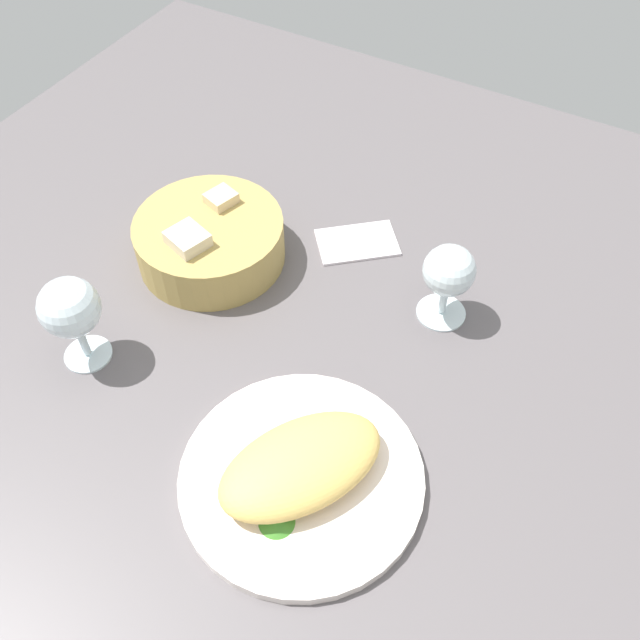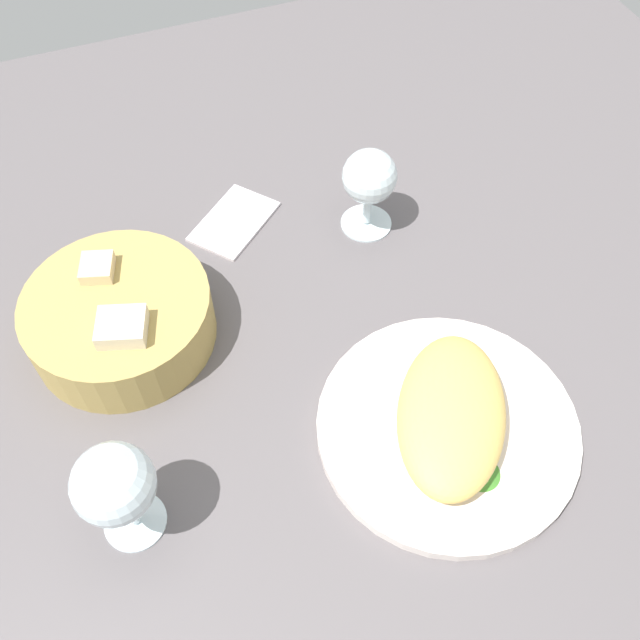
{
  "view_description": "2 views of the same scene",
  "coord_description": "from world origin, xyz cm",
  "px_view_note": "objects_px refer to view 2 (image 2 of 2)",
  "views": [
    {
      "loc": [
        -41.14,
        -25.92,
        70.47
      ],
      "look_at": [
        6.11,
        0.59,
        5.43
      ],
      "focal_mm": 40.33,
      "sensor_mm": 36.0,
      "label": 1
    },
    {
      "loc": [
        -36.74,
        17.18,
        64.55
      ],
      "look_at": [
        4.44,
        1.4,
        3.62
      ],
      "focal_mm": 39.73,
      "sensor_mm": 36.0,
      "label": 2
    }
  ],
  "objects_px": {
    "wine_glass_near": "(369,181)",
    "wine_glass_far": "(115,486)",
    "folded_napkin": "(234,220)",
    "bread_basket": "(120,318)",
    "plate": "(447,427)"
  },
  "relations": [
    {
      "from": "plate",
      "to": "folded_napkin",
      "type": "relative_size",
      "value": 2.39
    },
    {
      "from": "wine_glass_near",
      "to": "wine_glass_far",
      "type": "relative_size",
      "value": 0.89
    },
    {
      "from": "wine_glass_near",
      "to": "wine_glass_far",
      "type": "height_order",
      "value": "wine_glass_far"
    },
    {
      "from": "plate",
      "to": "folded_napkin",
      "type": "distance_m",
      "value": 0.37
    },
    {
      "from": "wine_glass_far",
      "to": "folded_napkin",
      "type": "distance_m",
      "value": 0.4
    },
    {
      "from": "plate",
      "to": "folded_napkin",
      "type": "xyz_separation_m",
      "value": [
        0.35,
        0.12,
        -0.0
      ]
    },
    {
      "from": "bread_basket",
      "to": "wine_glass_near",
      "type": "relative_size",
      "value": 1.78
    },
    {
      "from": "wine_glass_near",
      "to": "folded_napkin",
      "type": "height_order",
      "value": "wine_glass_near"
    },
    {
      "from": "plate",
      "to": "bread_basket",
      "type": "relative_size",
      "value": 1.32
    },
    {
      "from": "wine_glass_near",
      "to": "folded_napkin",
      "type": "xyz_separation_m",
      "value": [
        0.06,
        0.15,
        -0.07
      ]
    },
    {
      "from": "wine_glass_near",
      "to": "wine_glass_far",
      "type": "xyz_separation_m",
      "value": [
        -0.27,
        0.35,
        0.01
      ]
    },
    {
      "from": "bread_basket",
      "to": "wine_glass_far",
      "type": "height_order",
      "value": "wine_glass_far"
    },
    {
      "from": "wine_glass_far",
      "to": "folded_napkin",
      "type": "xyz_separation_m",
      "value": [
        0.34,
        -0.2,
        -0.08
      ]
    },
    {
      "from": "plate",
      "to": "wine_glass_far",
      "type": "distance_m",
      "value": 0.32
    },
    {
      "from": "wine_glass_near",
      "to": "folded_napkin",
      "type": "bearing_deg",
      "value": 68.16
    }
  ]
}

